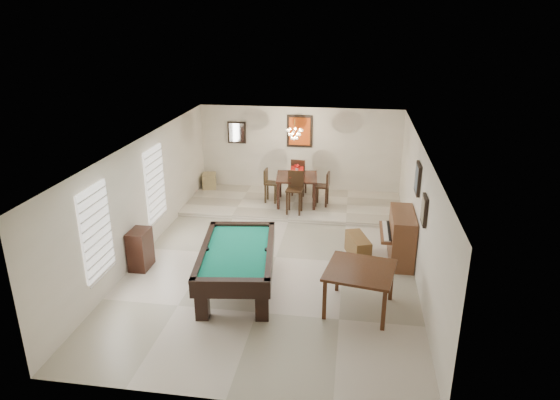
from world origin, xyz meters
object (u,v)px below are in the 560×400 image
(pool_table, at_px, (237,270))
(piano_bench, at_px, (358,247))
(dining_chair_west, at_px, (271,186))
(flower_vase, at_px, (297,168))
(square_table, at_px, (359,289))
(chandelier, at_px, (294,130))
(dining_chair_south, at_px, (294,193))
(apothecary_chest, at_px, (140,249))
(upright_piano, at_px, (395,237))
(dining_chair_north, at_px, (299,177))
(dining_chair_east, at_px, (322,189))
(corner_bench, at_px, (209,181))
(dining_table, at_px, (297,188))

(pool_table, xyz_separation_m, piano_bench, (2.33, 1.78, -0.18))
(piano_bench, relative_size, dining_chair_west, 0.94)
(piano_bench, xyz_separation_m, flower_vase, (-1.73, 2.87, 0.91))
(square_table, xyz_separation_m, piano_bench, (-0.02, 2.14, -0.16))
(pool_table, height_order, chandelier, chandelier)
(dining_chair_south, bearing_deg, square_table, -64.67)
(apothecary_chest, xyz_separation_m, dining_chair_west, (2.14, 4.10, 0.17))
(upright_piano, distance_m, chandelier, 4.25)
(piano_bench, bearing_deg, upright_piano, -2.39)
(piano_bench, bearing_deg, dining_chair_west, 130.17)
(square_table, xyz_separation_m, dining_chair_south, (-1.72, 4.27, 0.27))
(dining_chair_north, bearing_deg, dining_chair_south, 98.11)
(pool_table, distance_m, flower_vase, 4.75)
(upright_piano, height_order, dining_chair_east, upright_piano)
(piano_bench, height_order, dining_chair_north, dining_chair_north)
(upright_piano, relative_size, dining_chair_south, 1.19)
(square_table, distance_m, apothecary_chest, 4.71)
(pool_table, height_order, corner_bench, pool_table)
(pool_table, height_order, upright_piano, upright_piano)
(piano_bench, bearing_deg, dining_chair_east, 109.74)
(pool_table, relative_size, dining_chair_east, 2.66)
(dining_chair_north, distance_m, chandelier, 1.69)
(dining_chair_east, bearing_deg, dining_chair_north, -131.75)
(upright_piano, height_order, dining_chair_west, upright_piano)
(piano_bench, bearing_deg, dining_chair_north, 115.68)
(upright_piano, xyz_separation_m, dining_chair_west, (-3.24, 2.93, 0.04))
(dining_chair_east, distance_m, chandelier, 1.79)
(flower_vase, relative_size, dining_chair_east, 0.23)
(apothecary_chest, bearing_deg, dining_chair_south, 49.11)
(square_table, xyz_separation_m, chandelier, (-1.83, 5.04, 1.79))
(dining_chair_south, relative_size, dining_chair_north, 1.02)
(flower_vase, bearing_deg, dining_chair_east, -3.17)
(flower_vase, bearing_deg, corner_bench, 161.31)
(pool_table, bearing_deg, dining_table, 74.94)
(square_table, relative_size, piano_bench, 1.34)
(corner_bench, bearing_deg, flower_vase, -18.69)
(dining_chair_north, relative_size, dining_chair_east, 1.15)
(apothecary_chest, bearing_deg, flower_vase, 54.93)
(pool_table, relative_size, piano_bench, 2.87)
(dining_chair_north, distance_m, dining_chair_east, 1.08)
(dining_table, height_order, corner_bench, dining_table)
(square_table, relative_size, corner_bench, 2.42)
(upright_piano, bearing_deg, dining_chair_north, 124.76)
(dining_chair_south, height_order, corner_bench, dining_chair_south)
(pool_table, distance_m, corner_bench, 6.02)
(dining_table, height_order, dining_chair_west, dining_chair_west)
(piano_bench, height_order, dining_table, dining_table)
(apothecary_chest, bearing_deg, upright_piano, 12.27)
(dining_table, bearing_deg, chandelier, 157.53)
(dining_chair_west, bearing_deg, apothecary_chest, 156.16)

